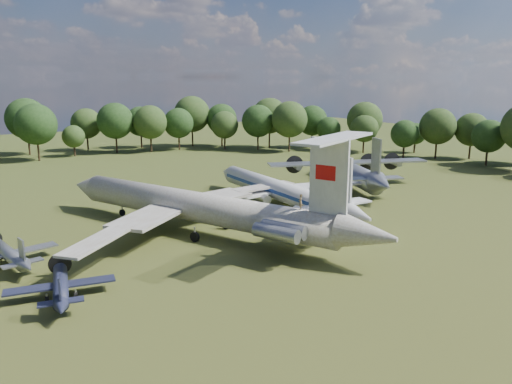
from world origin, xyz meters
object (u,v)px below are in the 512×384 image
an12_transport (349,174)px  tu104_jet (279,194)px  small_prop_northwest (9,257)px  small_prop_west (61,289)px  person_on_il62 (300,202)px  il62_airliner (198,213)px

an12_transport → tu104_jet: bearing=-142.0°
an12_transport → small_prop_northwest: (-63.49, -11.52, -1.28)m
an12_transport → small_prop_west: size_ratio=2.56×
an12_transport → person_on_il62: bearing=-119.5°
tu104_jet → person_on_il62: size_ratio=24.23×
il62_airliner → tu104_jet: (17.60, 5.21, -0.61)m
small_prop_west → small_prop_northwest: (-3.20, 12.40, 0.08)m
small_prop_northwest → person_on_il62: size_ratio=8.09×
il62_airliner → tu104_jet: bearing=-7.2°
small_prop_west → an12_transport: bearing=32.6°
tu104_jet → small_prop_northwest: (-41.81, -5.09, -1.17)m
il62_airliner → an12_transport: il62_airliner is taller
small_prop_west → small_prop_northwest: 12.81m
small_prop_west → small_prop_northwest: size_ratio=0.93×
tu104_jet → small_prop_west: bearing=-153.9°
small_prop_northwest → person_on_il62: person_on_il62 is taller
il62_airliner → small_prop_west: il62_airliner is taller
small_prop_west → small_prop_northwest: bearing=115.4°
tu104_jet → small_prop_northwest: size_ratio=2.99×
il62_airliner → small_prop_west: (-21.01, -12.28, -1.86)m
il62_airliner → person_on_il62: 16.74m
small_prop_west → person_on_il62: size_ratio=7.54×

